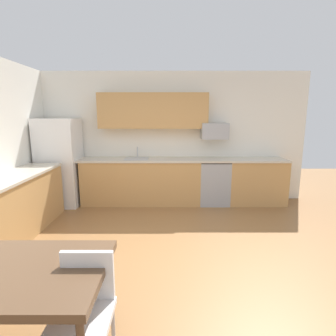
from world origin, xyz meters
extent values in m
plane|color=olive|center=(0.00, 0.00, 0.00)|extent=(12.00, 12.00, 0.00)
cube|color=white|center=(0.00, 2.65, 1.35)|extent=(5.80, 0.10, 2.70)
cube|color=tan|center=(-0.55, 2.30, 0.45)|extent=(2.40, 0.60, 0.90)
cube|color=tan|center=(1.82, 2.30, 0.45)|extent=(1.15, 0.60, 0.90)
cube|color=tan|center=(-2.30, 0.80, 0.45)|extent=(0.60, 2.00, 0.90)
cube|color=beige|center=(0.00, 2.30, 0.92)|extent=(4.80, 0.64, 0.04)
cube|color=beige|center=(-2.30, 0.80, 0.92)|extent=(0.64, 2.00, 0.04)
cube|color=tan|center=(-0.30, 2.43, 1.90)|extent=(2.20, 0.34, 0.70)
cube|color=white|center=(-2.18, 2.22, 0.88)|extent=(0.76, 0.70, 1.75)
cube|color=#999BA0|center=(0.95, 2.30, 0.44)|extent=(0.60, 0.60, 0.88)
cube|color=black|center=(0.95, 2.30, 0.90)|extent=(0.60, 0.60, 0.03)
cube|color=#9EA0A5|center=(0.95, 2.40, 1.50)|extent=(0.54, 0.36, 0.32)
cube|color=#A5A8AD|center=(-0.64, 2.30, 0.88)|extent=(0.48, 0.40, 0.14)
cylinder|color=#B2B5BA|center=(-0.64, 2.48, 1.04)|extent=(0.02, 0.02, 0.24)
cube|color=brown|center=(-1.15, -1.39, 0.70)|extent=(1.40, 0.90, 0.06)
cylinder|color=brown|center=(-0.51, -1.00, 0.34)|extent=(0.05, 0.05, 0.67)
cube|color=white|center=(-0.59, -1.53, 0.45)|extent=(0.40, 0.40, 0.05)
cube|color=white|center=(-0.59, -1.35, 0.65)|extent=(0.38, 0.04, 0.40)
cylinder|color=#B2B2B7|center=(-0.76, -1.36, 0.21)|extent=(0.03, 0.03, 0.42)
cylinder|color=#B2B2B7|center=(-0.42, -1.36, 0.21)|extent=(0.03, 0.03, 0.42)
camera|label=1|loc=(0.00, -3.13, 1.81)|focal=28.76mm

